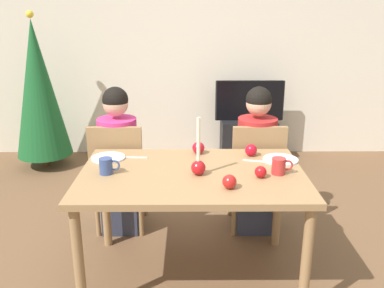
{
  "coord_description": "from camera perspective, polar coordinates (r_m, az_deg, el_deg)",
  "views": [
    {
      "loc": [
        -0.02,
        -2.39,
        1.72
      ],
      "look_at": [
        0.0,
        0.2,
        0.87
      ],
      "focal_mm": 38.76,
      "sensor_mm": 36.0,
      "label": 1
    }
  ],
  "objects": [
    {
      "name": "ground_plane",
      "position": [
        2.95,
        0.03,
        -17.56
      ],
      "size": [
        7.68,
        7.68,
        0.0
      ],
      "primitive_type": "plane",
      "color": "brown"
    },
    {
      "name": "back_wall",
      "position": [
        5.01,
        -0.19,
        13.31
      ],
      "size": [
        6.4,
        0.1,
        2.6
      ],
      "primitive_type": "cube",
      "color": "beige",
      "rests_on": "ground"
    },
    {
      "name": "dining_table",
      "position": [
        2.61,
        0.03,
        -5.6
      ],
      "size": [
        1.4,
        0.9,
        0.75
      ],
      "color": "#99754C",
      "rests_on": "ground"
    },
    {
      "name": "chair_left",
      "position": [
        3.28,
        -10.05,
        -3.76
      ],
      "size": [
        0.4,
        0.4,
        0.9
      ],
      "color": "#99754C",
      "rests_on": "ground"
    },
    {
      "name": "chair_right",
      "position": [
        3.28,
        8.79,
        -3.73
      ],
      "size": [
        0.4,
        0.4,
        0.9
      ],
      "color": "#99754C",
      "rests_on": "ground"
    },
    {
      "name": "person_left_child",
      "position": [
        3.29,
        -10.02,
        -2.62
      ],
      "size": [
        0.3,
        0.3,
        1.17
      ],
      "color": "#33384C",
      "rests_on": "ground"
    },
    {
      "name": "person_right_child",
      "position": [
        3.29,
        8.75,
        -2.58
      ],
      "size": [
        0.3,
        0.3,
        1.17
      ],
      "color": "#33384C",
      "rests_on": "ground"
    },
    {
      "name": "tv_stand",
      "position": [
        4.97,
        7.69,
        0.63
      ],
      "size": [
        0.64,
        0.4,
        0.48
      ],
      "primitive_type": "cube",
      "color": "black",
      "rests_on": "ground"
    },
    {
      "name": "tv",
      "position": [
        4.85,
        7.92,
        5.94
      ],
      "size": [
        0.79,
        0.05,
        0.46
      ],
      "color": "black",
      "rests_on": "tv_stand"
    },
    {
      "name": "christmas_tree",
      "position": [
        4.84,
        -20.37,
        7.04
      ],
      "size": [
        0.6,
        0.6,
        1.71
      ],
      "color": "brown",
      "rests_on": "ground"
    },
    {
      "name": "candle_centerpiece",
      "position": [
        2.52,
        0.87,
        -2.7
      ],
      "size": [
        0.09,
        0.09,
        0.36
      ],
      "color": "red",
      "rests_on": "dining_table"
    },
    {
      "name": "plate_left",
      "position": [
        2.87,
        -11.45,
        -1.85
      ],
      "size": [
        0.23,
        0.23,
        0.01
      ],
      "primitive_type": "cylinder",
      "color": "silver",
      "rests_on": "dining_table"
    },
    {
      "name": "plate_right",
      "position": [
        2.84,
        12.08,
        -2.1
      ],
      "size": [
        0.24,
        0.24,
        0.01
      ],
      "primitive_type": "cylinder",
      "color": "silver",
      "rests_on": "dining_table"
    },
    {
      "name": "mug_left",
      "position": [
        2.6,
        -11.68,
        -2.98
      ],
      "size": [
        0.13,
        0.08,
        0.1
      ],
      "color": "#33477F",
      "rests_on": "dining_table"
    },
    {
      "name": "mug_right",
      "position": [
        2.6,
        11.91,
        -2.99
      ],
      "size": [
        0.13,
        0.08,
        0.1
      ],
      "color": "#B72D2D",
      "rests_on": "dining_table"
    },
    {
      "name": "fork_left",
      "position": [
        2.85,
        -7.93,
        -1.84
      ],
      "size": [
        0.18,
        0.02,
        0.01
      ],
      "primitive_type": "cube",
      "rotation": [
        0.0,
        0.0,
        -0.04
      ],
      "color": "silver",
      "rests_on": "dining_table"
    },
    {
      "name": "fork_right",
      "position": [
        2.79,
        8.83,
        -2.33
      ],
      "size": [
        0.18,
        0.06,
        0.01
      ],
      "primitive_type": "cube",
      "rotation": [
        0.0,
        0.0,
        -0.25
      ],
      "color": "silver",
      "rests_on": "dining_table"
    },
    {
      "name": "apple_near_candle",
      "position": [
        2.88,
        8.12,
        -0.84
      ],
      "size": [
        0.08,
        0.08,
        0.08
      ],
      "primitive_type": "sphere",
      "color": "red",
      "rests_on": "dining_table"
    },
    {
      "name": "apple_by_left_plate",
      "position": [
        2.53,
        9.42,
        -3.81
      ],
      "size": [
        0.07,
        0.07,
        0.07
      ],
      "primitive_type": "sphere",
      "color": "red",
      "rests_on": "dining_table"
    },
    {
      "name": "apple_by_right_mug",
      "position": [
        2.35,
        5.17,
        -5.19
      ],
      "size": [
        0.08,
        0.08,
        0.08
      ],
      "primitive_type": "sphere",
      "color": "red",
      "rests_on": "dining_table"
    },
    {
      "name": "apple_far_edge",
      "position": [
        2.9,
        0.88,
        -0.53
      ],
      "size": [
        0.09,
        0.09,
        0.09
      ],
      "primitive_type": "sphere",
      "color": "red",
      "rests_on": "dining_table"
    }
  ]
}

